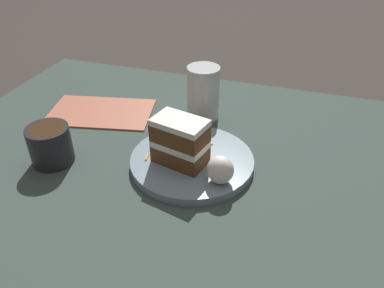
# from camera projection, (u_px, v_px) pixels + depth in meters

# --- Properties ---
(ground_plane) EXTENTS (6.00, 6.00, 0.00)m
(ground_plane) POSITION_uv_depth(u_px,v_px,m) (164.00, 178.00, 0.79)
(ground_plane) COLOR #38332D
(ground_plane) RESTS_ON ground
(dining_table) EXTENTS (1.07, 0.89, 0.04)m
(dining_table) POSITION_uv_depth(u_px,v_px,m) (164.00, 172.00, 0.77)
(dining_table) COLOR #384742
(dining_table) RESTS_ON ground
(plate) EXTENTS (0.25, 0.25, 0.02)m
(plate) POSITION_uv_depth(u_px,v_px,m) (192.00, 161.00, 0.76)
(plate) COLOR gray
(plate) RESTS_ON dining_table
(cake_slice) EXTENTS (0.11, 0.08, 0.10)m
(cake_slice) POSITION_uv_depth(u_px,v_px,m) (180.00, 141.00, 0.72)
(cake_slice) COLOR brown
(cake_slice) RESTS_ON plate
(cream_dollop) EXTENTS (0.05, 0.04, 0.06)m
(cream_dollop) POSITION_uv_depth(u_px,v_px,m) (220.00, 170.00, 0.68)
(cream_dollop) COLOR white
(cream_dollop) RESTS_ON plate
(orange_garnish) EXTENTS (0.06, 0.06, 0.01)m
(orange_garnish) POSITION_uv_depth(u_px,v_px,m) (191.00, 133.00, 0.83)
(orange_garnish) COLOR orange
(orange_garnish) RESTS_ON plate
(carrot_shreds_scatter) EXTENTS (0.16, 0.11, 0.00)m
(carrot_shreds_scatter) POSITION_uv_depth(u_px,v_px,m) (184.00, 149.00, 0.78)
(carrot_shreds_scatter) COLOR orange
(carrot_shreds_scatter) RESTS_ON plate
(drinking_glass) EXTENTS (0.08, 0.08, 0.13)m
(drinking_glass) POSITION_uv_depth(u_px,v_px,m) (203.00, 96.00, 0.90)
(drinking_glass) COLOR silver
(drinking_glass) RESTS_ON dining_table
(coffee_mug) EXTENTS (0.09, 0.09, 0.08)m
(coffee_mug) POSITION_uv_depth(u_px,v_px,m) (50.00, 144.00, 0.75)
(coffee_mug) COLOR #232328
(coffee_mug) RESTS_ON dining_table
(menu_card) EXTENTS (0.28, 0.21, 0.00)m
(menu_card) POSITION_uv_depth(u_px,v_px,m) (101.00, 112.00, 0.94)
(menu_card) COLOR #B2664C
(menu_card) RESTS_ON dining_table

